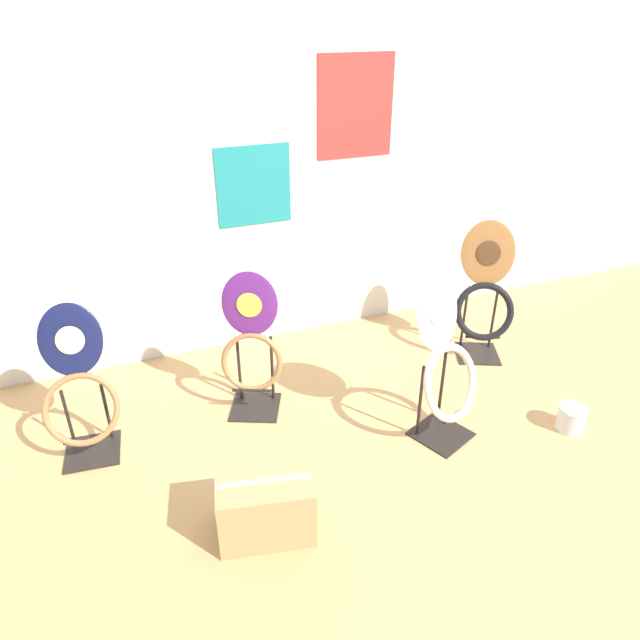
# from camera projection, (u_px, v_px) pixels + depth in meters

# --- Properties ---
(ground_plane) EXTENTS (14.00, 14.00, 0.00)m
(ground_plane) POSITION_uv_depth(u_px,v_px,m) (464.00, 514.00, 2.68)
(ground_plane) COLOR tan
(wall_back) EXTENTS (8.00, 0.07, 2.60)m
(wall_back) POSITION_uv_depth(u_px,v_px,m) (314.00, 148.00, 3.64)
(wall_back) COLOR silver
(wall_back) RESTS_ON ground_plane
(toilet_seat_display_woodgrain) EXTENTS (0.45, 0.42, 0.91)m
(toilet_seat_display_woodgrain) POSITION_uv_depth(u_px,v_px,m) (484.00, 300.00, 3.72)
(toilet_seat_display_woodgrain) COLOR black
(toilet_seat_display_woodgrain) RESTS_ON ground_plane
(toilet_seat_display_purple_note) EXTENTS (0.38, 0.37, 0.87)m
(toilet_seat_display_purple_note) POSITION_uv_depth(u_px,v_px,m) (252.00, 346.00, 3.19)
(toilet_seat_display_purple_note) COLOR black
(toilet_seat_display_purple_note) RESTS_ON ground_plane
(toilet_seat_display_white_plain) EXTENTS (0.47, 0.41, 0.93)m
(toilet_seat_display_white_plain) POSITION_uv_depth(u_px,v_px,m) (447.00, 371.00, 2.98)
(toilet_seat_display_white_plain) COLOR black
(toilet_seat_display_white_plain) RESTS_ON ground_plane
(toilet_seat_display_navy_moon) EXTENTS (0.40, 0.37, 0.81)m
(toilet_seat_display_navy_moon) POSITION_uv_depth(u_px,v_px,m) (79.00, 389.00, 2.90)
(toilet_seat_display_navy_moon) COLOR black
(toilet_seat_display_navy_moon) RESTS_ON ground_plane
(paint_can) EXTENTS (0.16, 0.16, 0.15)m
(paint_can) POSITION_uv_depth(u_px,v_px,m) (571.00, 417.00, 3.19)
(paint_can) COLOR silver
(paint_can) RESTS_ON ground_plane
(storage_box) EXTENTS (0.47, 0.35, 0.30)m
(storage_box) POSITION_uv_depth(u_px,v_px,m) (265.00, 506.00, 2.53)
(storage_box) COLOR tan
(storage_box) RESTS_ON ground_plane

